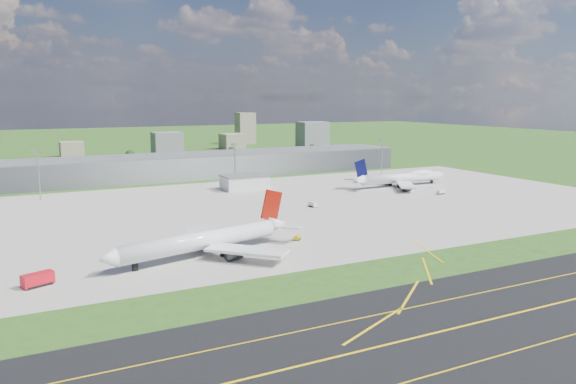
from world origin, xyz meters
name	(u,v)px	position (x,y,z in m)	size (l,w,h in m)	color
ground	(202,179)	(0.00, 150.00, 0.00)	(1400.00, 1400.00, 0.00)	#285019
taxiway	(527,311)	(0.00, -110.00, 0.03)	(1400.00, 60.00, 0.06)	black
apron	(291,206)	(10.00, 40.00, 0.04)	(360.00, 190.00, 0.08)	gray
terminal	(194,166)	(0.00, 165.00, 7.50)	(300.00, 42.00, 15.00)	gray
ops_building	(245,182)	(10.00, 100.00, 4.00)	(26.00, 16.00, 8.00)	silver
mast_west	(38,167)	(-100.00, 115.00, 17.71)	(3.50, 2.00, 25.90)	gray
mast_center	(235,157)	(10.00, 115.00, 17.71)	(3.50, 2.00, 25.90)	gray
mast_east	(382,150)	(120.00, 115.00, 17.71)	(3.50, 2.00, 25.90)	gray
airliner_red_twin	(207,240)	(-55.95, -24.89, 5.37)	(72.59, 55.59, 20.18)	white
airliner_blue_quad	(402,178)	(100.12, 67.11, 5.05)	(69.41, 54.57, 18.16)	white
fire_truck	(38,280)	(-109.53, -33.28, 1.91)	(9.34, 6.29, 3.85)	red
tug_yellow	(297,238)	(-18.62, -20.38, 0.90)	(3.77, 3.87, 1.73)	#D6C00C
van_white_near	(313,205)	(18.76, 34.00, 1.26)	(2.67, 5.07, 2.49)	white
van_white_far	(441,192)	(100.85, 33.59, 1.23)	(5.01, 3.04, 2.43)	white
bldg_cw	(72,149)	(-60.00, 340.00, 7.00)	(20.00, 18.00, 14.00)	gray
bldg_c	(167,144)	(20.00, 310.00, 11.00)	(26.00, 20.00, 22.00)	slate
bldg_ce	(232,141)	(100.00, 350.00, 8.00)	(22.00, 24.00, 16.00)	gray
bldg_e	(312,135)	(180.00, 320.00, 14.00)	(30.00, 22.00, 28.00)	slate
bldg_tall_e	(245,128)	(140.00, 410.00, 18.00)	(20.00, 18.00, 36.00)	gray
tree_w	(13,163)	(-110.00, 265.00, 4.86)	(6.75, 6.75, 8.25)	#382314
tree_c	(130,154)	(-20.00, 280.00, 5.84)	(8.10, 8.10, 9.90)	#382314
tree_e	(232,151)	(70.00, 275.00, 5.51)	(7.65, 7.65, 9.35)	#382314
tree_far_e	(312,147)	(160.00, 285.00, 4.53)	(6.30, 6.30, 7.70)	#382314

